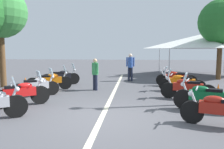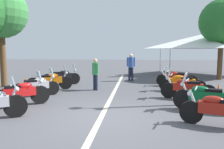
{
  "view_description": "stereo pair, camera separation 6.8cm",
  "coord_description": "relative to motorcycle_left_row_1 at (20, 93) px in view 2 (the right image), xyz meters",
  "views": [
    {
      "loc": [
        -6.28,
        -0.92,
        1.96
      ],
      "look_at": [
        3.06,
        0.0,
        0.93
      ],
      "focal_mm": 35.54,
      "sensor_mm": 36.0,
      "label": 1
    },
    {
      "loc": [
        -6.28,
        -0.99,
        1.96
      ],
      "look_at": [
        3.06,
        0.0,
        0.93
      ],
      "focal_mm": 35.54,
      "sensor_mm": 36.0,
      "label": 2
    }
  ],
  "objects": [
    {
      "name": "traffic_cone_1",
      "position": [
        2.08,
        -7.39,
        -0.19
      ],
      "size": [
        0.36,
        0.36,
        0.61
      ],
      "color": "orange",
      "rests_on": "ground_plane"
    },
    {
      "name": "bystander_1",
      "position": [
        3.42,
        -2.05,
        0.43
      ],
      "size": [
        0.43,
        0.37,
        1.56
      ],
      "rotation": [
        0.0,
        0.0,
        5.4
      ],
      "color": "#1E2338",
      "rests_on": "ground_plane"
    },
    {
      "name": "motorcycle_right_row_3",
      "position": [
        3.35,
        -6.16,
        -0.02
      ],
      "size": [
        0.92,
        2.09,
        1.19
      ],
      "rotation": [
        0.0,
        0.0,
        1.27
      ],
      "color": "black",
      "rests_on": "ground_plane"
    },
    {
      "name": "motorcycle_left_row_4",
      "position": [
        4.86,
        0.16,
        -0.0
      ],
      "size": [
        1.19,
        1.97,
        1.22
      ],
      "rotation": [
        0.0,
        0.0,
        -1.07
      ],
      "color": "black",
      "rests_on": "ground_plane"
    },
    {
      "name": "motorcycle_right_row_4",
      "position": [
        4.97,
        -6.22,
        -0.02
      ],
      "size": [
        0.78,
        2.16,
        1.0
      ],
      "rotation": [
        0.0,
        0.0,
        1.38
      ],
      "color": "black",
      "rests_on": "ground_plane"
    },
    {
      "name": "lane_centre_stripe",
      "position": [
        2.47,
        -3.01,
        -0.47
      ],
      "size": [
        15.99,
        0.16,
        0.01
      ],
      "primitive_type": "cube",
      "color": "beige",
      "rests_on": "ground_plane"
    },
    {
      "name": "event_tent",
      "position": [
        10.62,
        -9.15,
        2.17
      ],
      "size": [
        6.38,
        6.38,
        3.2
      ],
      "color": "white",
      "rests_on": "ground_plane"
    },
    {
      "name": "ground_plane",
      "position": [
        -0.98,
        -3.01,
        -0.48
      ],
      "size": [
        80.0,
        80.0,
        0.0
      ],
      "primitive_type": "plane",
      "color": "#4C4C51"
    },
    {
      "name": "motorcycle_right_row_2",
      "position": [
        1.75,
        -6.07,
        -0.01
      ],
      "size": [
        0.88,
        2.1,
        1.21
      ],
      "rotation": [
        0.0,
        0.0,
        1.3
      ],
      "color": "black",
      "rests_on": "ground_plane"
    },
    {
      "name": "motorcycle_left_row_1",
      "position": [
        0.0,
        0.0,
        0.0
      ],
      "size": [
        1.42,
        1.71,
        1.23
      ],
      "rotation": [
        0.0,
        0.0,
        -0.89
      ],
      "color": "black",
      "rests_on": "ground_plane"
    },
    {
      "name": "traffic_cone_2",
      "position": [
        3.43,
        1.56,
        -0.19
      ],
      "size": [
        0.36,
        0.36,
        0.61
      ],
      "color": "orange",
      "rests_on": "ground_plane"
    },
    {
      "name": "motorcycle_left_row_3",
      "position": [
        3.17,
        0.17,
        -0.0
      ],
      "size": [
        1.16,
        2.03,
        1.22
      ],
      "rotation": [
        0.0,
        0.0,
        -1.1
      ],
      "color": "black",
      "rests_on": "ground_plane"
    },
    {
      "name": "bystander_0",
      "position": [
        9.32,
        -3.68,
        0.46
      ],
      "size": [
        0.51,
        0.32,
        1.61
      ],
      "rotation": [
        0.0,
        0.0,
        4.44
      ],
      "color": "black",
      "rests_on": "ground_plane"
    },
    {
      "name": "bystander_2",
      "position": [
        6.9,
        -3.71,
        0.55
      ],
      "size": [
        0.32,
        0.53,
        1.75
      ],
      "rotation": [
        0.0,
        0.0,
        0.04
      ],
      "color": "#1E2338",
      "rests_on": "ground_plane"
    },
    {
      "name": "motorcycle_right_row_0",
      "position": [
        -1.46,
        -6.16,
        -0.03
      ],
      "size": [
        0.93,
        1.96,
        0.99
      ],
      "rotation": [
        0.0,
        0.0,
        1.25
      ],
      "color": "black",
      "rests_on": "ground_plane"
    },
    {
      "name": "roadside_tree_0",
      "position": [
        3.88,
        3.03,
        3.47
      ],
      "size": [
        2.78,
        2.78,
        5.37
      ],
      "color": "brown",
      "rests_on": "ground_plane"
    },
    {
      "name": "motorcycle_right_row_1",
      "position": [
        -0.03,
        -6.23,
        -0.0
      ],
      "size": [
        0.95,
        1.97,
        1.22
      ],
      "rotation": [
        0.0,
        0.0,
        1.22
      ],
      "color": "black",
      "rests_on": "ground_plane"
    },
    {
      "name": "roadside_tree_1",
      "position": [
        8.2,
        -9.62,
        3.34
      ],
      "size": [
        2.93,
        2.93,
        5.31
      ],
      "color": "brown",
      "rests_on": "ground_plane"
    },
    {
      "name": "motorcycle_left_row_2",
      "position": [
        1.66,
        0.17,
        -0.02
      ],
      "size": [
        1.31,
        1.65,
        1.2
      ],
      "rotation": [
        0.0,
        0.0,
        -0.92
      ],
      "color": "black",
      "rests_on": "ground_plane"
    }
  ]
}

